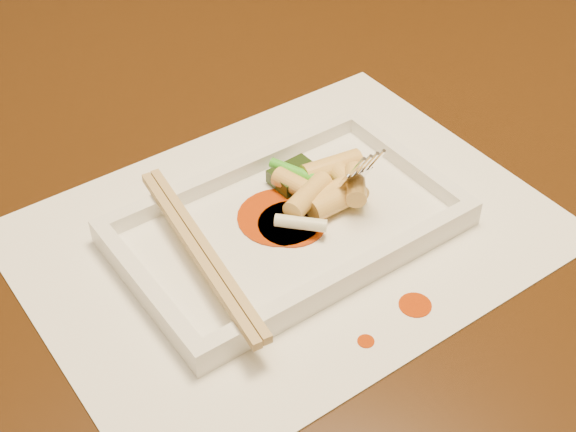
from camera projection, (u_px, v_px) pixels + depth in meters
table at (226, 255)px, 0.76m from camera, size 1.40×0.90×0.75m
placemat at (288, 234)px, 0.63m from camera, size 0.40×0.30×0.00m
sauce_splatter_a at (415, 305)px, 0.57m from camera, size 0.02×0.02×0.00m
sauce_splatter_b at (366, 341)px, 0.55m from camera, size 0.01×0.01×0.00m
plate_base at (288, 229)px, 0.63m from camera, size 0.26×0.16×0.01m
plate_rim_far at (236, 170)px, 0.67m from camera, size 0.26×0.01×0.01m
plate_rim_near at (348, 275)px, 0.58m from camera, size 0.26×0.01×0.01m
plate_rim_left at (146, 287)px, 0.57m from camera, size 0.01×0.14×0.01m
plate_rim_right at (408, 162)px, 0.68m from camera, size 0.01×0.14×0.01m
veg_piece at (294, 175)px, 0.66m from camera, size 0.04×0.03×0.01m
scallion_white at (301, 223)px, 0.61m from camera, size 0.04×0.04×0.01m
scallion_green at (316, 180)px, 0.65m from camera, size 0.04×0.08×0.01m
chopstick_a at (196, 252)px, 0.58m from camera, size 0.03×0.20×0.01m
chopstick_b at (205, 248)px, 0.58m from camera, size 0.03×0.20×0.01m
fork at (348, 106)px, 0.62m from camera, size 0.09×0.10×0.14m
sauce_blob_0 at (292, 224)px, 0.63m from camera, size 0.05×0.05×0.00m
sauce_blob_1 at (280, 217)px, 0.63m from camera, size 0.07×0.07×0.00m
rice_cake_0 at (333, 194)px, 0.64m from camera, size 0.05×0.02×0.02m
rice_cake_1 at (346, 180)px, 0.65m from camera, size 0.02×0.05×0.02m
rice_cake_2 at (355, 184)px, 0.64m from camera, size 0.04×0.04×0.02m
rice_cake_3 at (296, 185)px, 0.65m from camera, size 0.03×0.04×0.02m
rice_cake_4 at (335, 201)px, 0.63m from camera, size 0.05×0.02×0.02m
rice_cake_5 at (308, 196)px, 0.63m from camera, size 0.05×0.03×0.02m
rice_cake_6 at (332, 168)px, 0.66m from camera, size 0.05×0.03×0.02m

